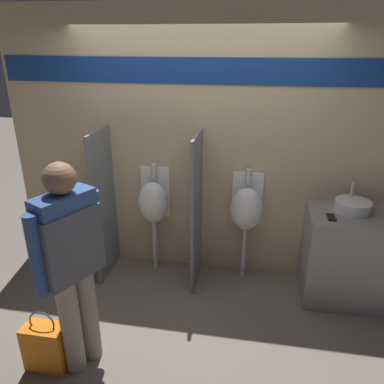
# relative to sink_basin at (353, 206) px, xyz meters

# --- Properties ---
(ground_plane) EXTENTS (16.00, 16.00, 0.00)m
(ground_plane) POSITION_rel_sink_basin_xyz_m (-1.47, -0.33, -0.95)
(ground_plane) COLOR #70665B
(display_wall) EXTENTS (4.02, 0.07, 2.70)m
(display_wall) POSITION_rel_sink_basin_xyz_m (-1.47, 0.27, 0.41)
(display_wall) COLOR tan
(display_wall) RESTS_ON ground_plane
(sink_counter) EXTENTS (0.87, 0.59, 0.90)m
(sink_counter) POSITION_rel_sink_basin_xyz_m (0.05, -0.06, -0.50)
(sink_counter) COLOR gray
(sink_counter) RESTS_ON ground_plane
(sink_basin) EXTENTS (0.32, 0.32, 0.24)m
(sink_basin) POSITION_rel_sink_basin_xyz_m (0.00, 0.00, 0.00)
(sink_basin) COLOR white
(sink_basin) RESTS_ON sink_counter
(cell_phone) EXTENTS (0.07, 0.14, 0.01)m
(cell_phone) POSITION_rel_sink_basin_xyz_m (-0.21, -0.18, -0.05)
(cell_phone) COLOR black
(cell_phone) RESTS_ON sink_counter
(divider_near_counter) EXTENTS (0.03, 0.55, 1.57)m
(divider_near_counter) POSITION_rel_sink_basin_xyz_m (-2.42, -0.04, -0.17)
(divider_near_counter) COLOR slate
(divider_near_counter) RESTS_ON ground_plane
(divider_mid) EXTENTS (0.03, 0.55, 1.57)m
(divider_mid) POSITION_rel_sink_basin_xyz_m (-1.45, -0.04, -0.17)
(divider_mid) COLOR slate
(divider_mid) RESTS_ON ground_plane
(urinal_near_counter) EXTENTS (0.33, 0.26, 1.19)m
(urinal_near_counter) POSITION_rel_sink_basin_xyz_m (-1.94, 0.11, -0.16)
(urinal_near_counter) COLOR silver
(urinal_near_counter) RESTS_ON ground_plane
(urinal_far) EXTENTS (0.33, 0.26, 1.19)m
(urinal_far) POSITION_rel_sink_basin_xyz_m (-0.97, 0.11, -0.16)
(urinal_far) COLOR silver
(urinal_far) RESTS_ON ground_plane
(toilet) EXTENTS (0.39, 0.56, 0.90)m
(toilet) POSITION_rel_sink_basin_xyz_m (-2.90, -0.06, -0.65)
(toilet) COLOR white
(toilet) RESTS_ON ground_plane
(person_in_vest) EXTENTS (0.38, 0.53, 1.65)m
(person_in_vest) POSITION_rel_sink_basin_xyz_m (-2.14, -1.28, 0.01)
(person_in_vest) COLOR gray
(person_in_vest) RESTS_ON ground_plane
(shopping_bag) EXTENTS (0.32, 0.18, 0.52)m
(shopping_bag) POSITION_rel_sink_basin_xyz_m (-2.40, -1.37, -0.75)
(shopping_bag) COLOR orange
(shopping_bag) RESTS_ON ground_plane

